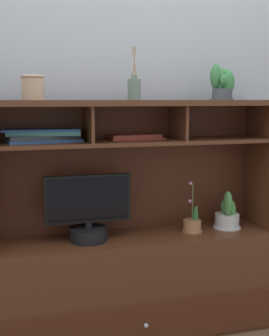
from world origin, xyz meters
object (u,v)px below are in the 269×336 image
potted_orchid (192,225)px  ceramic_vase (33,87)px  diffuser_bottle (134,89)px  potted_succulent (222,84)px  magazine_stack_left (135,137)px  potted_fern (227,216)px  media_console (134,261)px  magazine_stack_centre (43,136)px  tv_monitor (88,214)px

potted_orchid → ceramic_vase: ceramic_vase is taller
diffuser_bottle → potted_succulent: diffuser_bottle is taller
potted_succulent → ceramic_vase: 1.04m
potted_succulent → ceramic_vase: (-1.04, -0.04, -0.03)m
diffuser_bottle → ceramic_vase: size_ratio=2.26×
magazine_stack_left → potted_succulent: bearing=-2.3°
potted_fern → potted_succulent: bearing=121.8°
media_console → magazine_stack_centre: bearing=177.5°
diffuser_bottle → potted_fern: bearing=-3.1°
media_console → potted_succulent: 1.10m
media_console → magazine_stack_centre: (-0.47, 0.02, 0.71)m
tv_monitor → magazine_stack_centre: magazine_stack_centre is taller
potted_orchid → diffuser_bottle: diffuser_bottle is taller
potted_fern → magazine_stack_left: size_ratio=0.73×
tv_monitor → potted_succulent: 1.03m
tv_monitor → potted_succulent: (0.78, 0.06, 0.67)m
magazine_stack_centre → potted_succulent: potted_succulent is taller
magazine_stack_centre → diffuser_bottle: (0.47, -0.02, 0.24)m
media_console → potted_orchid: (0.33, -0.04, 0.19)m
ceramic_vase → tv_monitor: bearing=-4.0°
media_console → magazine_stack_left: media_console is taller
potted_orchid → potted_fern: size_ratio=1.29×
tv_monitor → potted_fern: 0.81m
media_console → potted_succulent: (0.52, 0.03, 0.97)m
media_console → diffuser_bottle: size_ratio=5.83×
tv_monitor → potted_succulent: potted_succulent is taller
ceramic_vase → potted_succulent: bearing=2.5°
potted_orchid → magazine_stack_centre: magazine_stack_centre is taller
tv_monitor → potted_fern: (0.81, 0.01, -0.08)m
media_console → potted_fern: bearing=-2.8°
magazine_stack_left → diffuser_bottle: 0.26m
media_console → ceramic_vase: (-0.52, -0.02, 0.95)m
magazine_stack_centre → ceramic_vase: ceramic_vase is taller
potted_fern → magazine_stack_left: 0.71m
potted_fern → diffuser_bottle: (-0.55, 0.03, 0.72)m
media_console → diffuser_bottle: bearing=90.0°
tv_monitor → potted_fern: tv_monitor is taller
tv_monitor → ceramic_vase: 0.70m
tv_monitor → diffuser_bottle: (0.26, 0.04, 0.64)m
tv_monitor → magazine_stack_centre: bearing=164.8°
tv_monitor → potted_succulent: bearing=4.6°
potted_orchid → potted_succulent: size_ratio=1.45×
diffuser_bottle → ceramic_vase: 0.52m
tv_monitor → magazine_stack_left: magazine_stack_left is taller
diffuser_bottle → potted_orchid: bearing=-7.2°
media_console → potted_fern: size_ratio=7.22×
media_console → tv_monitor: size_ratio=3.56×
potted_fern → diffuser_bottle: 0.91m
diffuser_bottle → magazine_stack_centre: bearing=177.8°
tv_monitor → magazine_stack_centre: 0.46m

